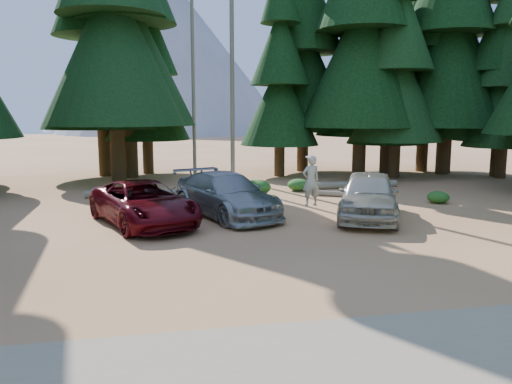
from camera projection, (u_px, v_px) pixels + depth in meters
ground at (281, 249)px, 13.70m from camera, size 160.00×160.00×0.00m
gravel_strip at (385, 366)px, 7.40m from camera, size 26.00×3.50×0.01m
forest_belt_north at (218, 179)px, 28.24m from camera, size 36.00×7.00×22.00m
snag_front at (232, 70)px, 26.96m from camera, size 0.24×0.24×12.00m
snag_back at (193, 90)px, 28.20m from camera, size 0.20×0.20×10.00m
mountain_peak at (160, 66)px, 96.75m from camera, size 48.00×50.00×28.00m
red_pickup at (144, 203)px, 16.66m from camera, size 4.21×5.77×1.46m
silver_minivan_center at (226, 195)px, 18.05m from camera, size 4.00×5.81×1.56m
silver_minivan_right at (369, 195)px, 17.56m from camera, size 3.84×5.34×1.69m
frisbee_player at (311, 181)px, 17.22m from camera, size 0.70×0.52×1.75m
log_left at (140, 194)px, 22.12m from camera, size 4.71×0.72×0.34m
log_mid at (343, 194)px, 22.22m from camera, size 2.72×1.63×0.24m
log_right at (346, 185)px, 24.69m from camera, size 5.39×0.48×0.34m
shrub_far_left at (104, 201)px, 19.53m from camera, size 1.07×1.07×0.59m
shrub_left at (213, 196)px, 20.46m from camera, size 1.16×1.16×0.64m
shrub_center_left at (190, 193)px, 21.66m from camera, size 1.04×1.04×0.57m
shrub_center_right at (298, 185)px, 23.97m from camera, size 1.05×1.05×0.58m
shrub_right at (257, 187)px, 22.73m from camera, size 1.27×1.27×0.70m
shrub_far_right at (364, 183)px, 24.60m from camera, size 1.10×1.10×0.60m
shrub_edge_east at (438, 197)px, 20.71m from camera, size 0.90×0.90×0.50m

